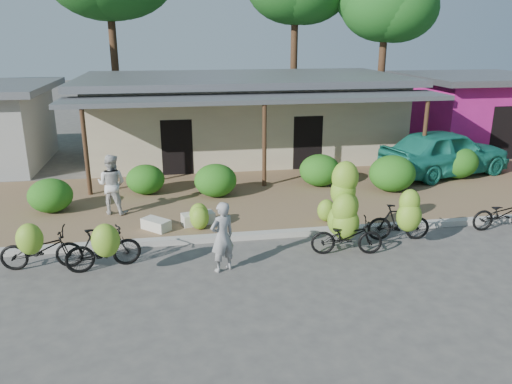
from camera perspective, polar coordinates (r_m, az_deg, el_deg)
ground at (r=11.20m, az=6.76°, el=-8.86°), size 100.00×100.00×0.00m
sidewalk at (r=15.67m, az=1.68°, el=-0.63°), size 60.00×6.00×0.12m
curb at (r=12.92m, az=4.30°, el=-4.69°), size 60.00×0.25×0.15m
shop_main at (r=20.98m, az=-1.49°, el=8.73°), size 13.00×8.50×3.35m
shop_pink at (r=24.80m, az=23.55°, el=8.56°), size 6.00×6.00×3.25m
tree_near_right at (r=26.32m, az=14.17°, el=20.27°), size 4.57×4.40×8.11m
hedge_0 at (r=15.26m, az=-22.45°, el=-0.37°), size 1.24×1.12×0.97m
hedge_1 at (r=16.10m, az=-12.52°, el=1.41°), size 1.20×1.08×0.94m
hedge_2 at (r=15.51m, az=-4.65°, el=1.33°), size 1.31×1.18×1.03m
hedge_3 at (r=16.69m, az=7.30°, el=2.49°), size 1.36×1.22×1.06m
hedge_4 at (r=16.56m, az=15.30°, el=2.06°), size 1.49×1.34×1.16m
hedge_5 at (r=18.83m, az=21.99°, el=3.20°), size 1.46×1.31×1.14m
bike_far_left at (r=11.87m, az=-23.48°, el=-5.86°), size 1.77×1.21×1.31m
bike_left at (r=11.31m, az=-17.01°, el=-6.00°), size 1.70×1.30×1.29m
bike_center at (r=12.03m, az=10.14°, el=-2.69°), size 1.75×1.25×2.12m
bike_right at (r=12.73m, az=16.38°, el=-2.92°), size 1.62×1.22×1.52m
bike_far_right at (r=14.68m, az=26.37°, el=-2.23°), size 1.70×0.62×0.89m
loose_banana_a at (r=13.21m, az=-6.54°, el=-2.57°), size 0.50×0.43×0.63m
loose_banana_b at (r=12.98m, az=-6.47°, el=-2.98°), size 0.49×0.41×0.61m
loose_banana_c at (r=13.59m, az=8.03°, el=-2.08°), size 0.49×0.42×0.61m
sack_near at (r=13.41m, az=-6.63°, el=-3.01°), size 0.92×0.59×0.30m
sack_far at (r=13.19m, az=-11.35°, el=-3.65°), size 0.80×0.79×0.28m
vendor at (r=10.82m, az=-3.87°, el=-5.14°), size 0.69×0.60×1.59m
bystander at (r=14.46m, az=-16.17°, el=0.86°), size 0.99×0.88×1.70m
teal_van at (r=19.04m, az=20.77°, el=4.31°), size 5.23×3.12×1.67m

